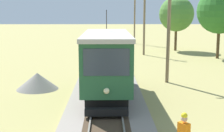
# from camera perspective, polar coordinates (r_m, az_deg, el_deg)

# --- Properties ---
(red_tram) EXTENTS (2.60, 8.54, 4.79)m
(red_tram) POSITION_cam_1_polar(r_m,az_deg,el_deg) (18.60, -0.95, 0.83)
(red_tram) COLOR #235633
(red_tram) RESTS_ON rail_right
(utility_pole_mid) EXTENTS (1.40, 0.49, 7.09)m
(utility_pole_mid) POSITION_cam_1_polar(r_m,az_deg,el_deg) (22.99, 9.94, 6.00)
(utility_pole_mid) COLOR #7A664C
(utility_pole_mid) RESTS_ON ground
(utility_pole_far) EXTENTS (1.40, 0.37, 8.02)m
(utility_pole_far) POSITION_cam_1_polar(r_m,az_deg,el_deg) (37.73, 5.72, 8.16)
(utility_pole_far) COLOR #7A664C
(utility_pole_far) RESTS_ON ground
(utility_pole_distant) EXTENTS (1.40, 0.47, 8.48)m
(utility_pole_distant) POSITION_cam_1_polar(r_m,az_deg,el_deg) (50.89, 4.01, 8.80)
(utility_pole_distant) COLOR #7A664C
(utility_pole_distant) RESTS_ON ground
(gravel_pile) EXTENTS (2.73, 2.73, 1.08)m
(gravel_pile) POSITION_cam_1_polar(r_m,az_deg,el_deg) (21.69, -13.01, -2.59)
(gravel_pile) COLOR gray
(gravel_pile) RESTS_ON ground
(tree_left_near) EXTENTS (4.43, 4.43, 6.91)m
(tree_left_near) POSITION_cam_1_polar(r_m,az_deg,el_deg) (42.59, 11.29, 8.95)
(tree_left_near) COLOR #4C3823
(tree_left_near) RESTS_ON ground
(tree_left_far) EXTENTS (4.80, 4.80, 7.46)m
(tree_left_far) POSITION_cam_1_polar(r_m,az_deg,el_deg) (36.55, 18.47, 9.15)
(tree_left_far) COLOR #4C3823
(tree_left_far) RESTS_ON ground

